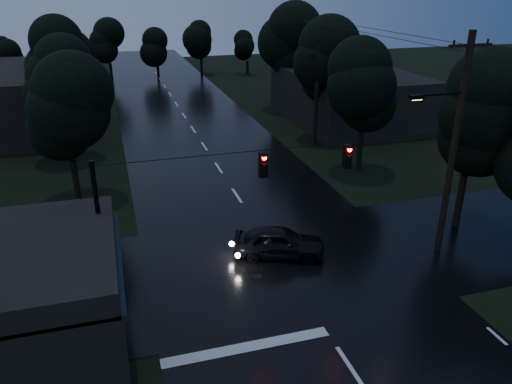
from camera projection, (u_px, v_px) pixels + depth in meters
main_road at (204, 147)px, 38.46m from camera, size 12.00×120.00×0.02m
cross_street at (281, 263)px, 22.57m from camera, size 60.00×9.00×0.02m
building_far_right at (348, 97)px, 44.81m from camera, size 10.00×14.00×4.40m
building_far_left at (20, 99)px, 42.64m from camera, size 10.00×16.00×5.00m
utility_pole_main at (453, 144)px, 21.58m from camera, size 3.50×0.30×10.00m
utility_pole_far at (316, 95)px, 37.36m from camera, size 2.00×0.30×7.50m
anchor_pole_left at (101, 237)px, 18.55m from camera, size 0.18×0.18×6.00m
span_signals at (305, 160)px, 19.78m from camera, size 15.00×0.37×1.12m
tree_corner_near at (475, 113)px, 23.74m from camera, size 4.48×4.48×9.44m
tree_left_a at (65, 112)px, 26.99m from camera, size 3.92×3.92×8.26m
tree_left_b at (61, 80)px, 33.75m from camera, size 4.20×4.20×8.85m
tree_left_c at (60, 55)px, 42.27m from camera, size 4.48×4.48×9.44m
tree_right_a at (365, 87)px, 31.57m from camera, size 4.20×4.20×8.85m
tree_right_b at (323, 62)px, 38.64m from camera, size 4.48×4.48×9.44m
tree_right_c at (287, 43)px, 47.48m from camera, size 4.76×4.76×10.03m
car at (279, 242)px, 22.94m from camera, size 4.51×3.04×1.42m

